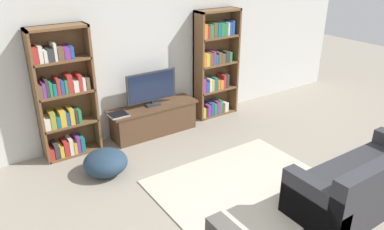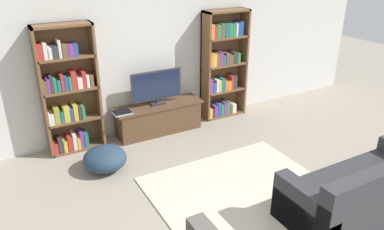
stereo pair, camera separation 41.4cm
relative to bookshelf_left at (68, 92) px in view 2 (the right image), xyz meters
name	(u,v)px [view 2 (the right image)]	position (x,y,z in m)	size (l,w,h in m)	color
wall_back	(154,52)	(1.47, 0.18, 0.38)	(8.80, 0.06, 2.60)	silver
bookshelf_left	(68,92)	(0.00, 0.00, 0.00)	(0.82, 0.30, 1.92)	brown
bookshelf_right	(222,66)	(2.70, 0.00, 0.01)	(0.82, 0.30, 1.92)	brown
tv_stand	(159,118)	(1.38, -0.11, -0.67)	(1.50, 0.44, 0.50)	brown
television	(157,87)	(1.38, -0.08, -0.12)	(0.87, 0.16, 0.57)	#2D2D33
laptop	(122,112)	(0.75, -0.16, -0.41)	(0.29, 0.26, 0.03)	#B7B7BC
area_rug	(241,191)	(1.59, -2.20, -0.92)	(2.20, 1.86, 0.02)	beige
couch_right_sofa	(363,192)	(2.58, -3.20, -0.65)	(1.95, 0.81, 0.79)	#2D2D33
beanbag_ottoman	(105,159)	(0.23, -0.84, -0.75)	(0.60, 0.60, 0.34)	#23384C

